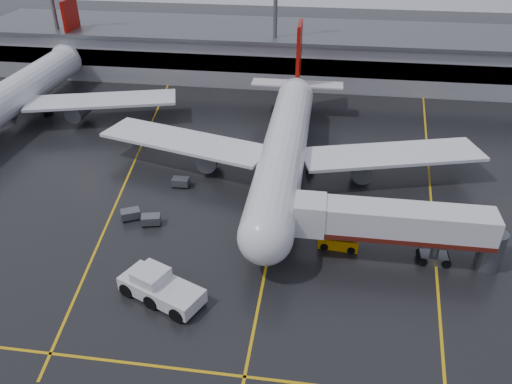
# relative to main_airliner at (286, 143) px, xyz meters

# --- Properties ---
(ground) EXTENTS (220.00, 220.00, 0.00)m
(ground) POSITION_rel_main_airliner_xyz_m (0.00, -9.70, -4.21)
(ground) COLOR black
(ground) RESTS_ON ground
(apron_line_centre) EXTENTS (0.25, 90.00, 0.02)m
(apron_line_centre) POSITION_rel_main_airliner_xyz_m (0.00, -9.70, -4.20)
(apron_line_centre) COLOR gold
(apron_line_centre) RESTS_ON ground
(apron_line_stop) EXTENTS (60.00, 0.25, 0.02)m
(apron_line_stop) POSITION_rel_main_airliner_xyz_m (0.00, -31.70, -4.20)
(apron_line_stop) COLOR gold
(apron_line_stop) RESTS_ON ground
(apron_line_left) EXTENTS (9.99, 69.35, 0.02)m
(apron_line_left) POSITION_rel_main_airliner_xyz_m (-20.00, 0.30, -4.20)
(apron_line_left) COLOR gold
(apron_line_left) RESTS_ON ground
(apron_line_right) EXTENTS (7.57, 69.64, 0.02)m
(apron_line_right) POSITION_rel_main_airliner_xyz_m (18.00, 0.30, -4.20)
(apron_line_right) COLOR gold
(apron_line_right) RESTS_ON ground
(terminal) EXTENTS (122.00, 19.00, 8.60)m
(terminal) POSITION_rel_main_airliner_xyz_m (0.00, 38.23, 0.11)
(terminal) COLOR gray
(terminal) RESTS_ON ground
(light_mast_mid) EXTENTS (3.00, 1.20, 25.45)m
(light_mast_mid) POSITION_rel_main_airliner_xyz_m (-5.00, 32.30, 10.27)
(light_mast_mid) COLOR #595B60
(light_mast_mid) RESTS_ON ground
(main_airliner) EXTENTS (48.80, 45.60, 14.10)m
(main_airliner) POSITION_rel_main_airliner_xyz_m (0.00, 0.00, 0.00)
(main_airliner) COLOR silver
(main_airliner) RESTS_ON ground
(second_airliner) EXTENTS (48.80, 45.60, 14.10)m
(second_airliner) POSITION_rel_main_airliner_xyz_m (-42.00, 12.00, 0.00)
(second_airliner) COLOR silver
(second_airliner) RESTS_ON ground
(jet_bridge) EXTENTS (19.90, 3.40, 6.05)m
(jet_bridge) POSITION_rel_main_airliner_xyz_m (11.87, -15.70, -0.28)
(jet_bridge) COLOR silver
(jet_bridge) RESTS_ON ground
(pushback_tractor) EXTENTS (8.33, 5.97, 2.76)m
(pushback_tractor) POSITION_rel_main_airliner_xyz_m (-8.81, -24.28, -3.11)
(pushback_tractor) COLOR silver
(pushback_tractor) RESTS_ON ground
(belt_loader) EXTENTS (4.14, 2.17, 2.54)m
(belt_loader) POSITION_rel_main_airliner_xyz_m (6.86, -14.55, -3.58)
(belt_loader) COLOR #C57A00
(belt_loader) RESTS_ON ground
(baggage_cart_a) EXTENTS (2.23, 1.70, 1.12)m
(baggage_cart_a) POSITION_rel_main_airliner_xyz_m (-13.19, -13.47, -3.58)
(baggage_cart_a) COLOR #595B60
(baggage_cart_a) RESTS_ON ground
(baggage_cart_b) EXTENTS (2.37, 2.07, 1.12)m
(baggage_cart_b) POSITION_rel_main_airliner_xyz_m (-15.75, -12.76, -3.58)
(baggage_cart_b) COLOR #595B60
(baggage_cart_b) RESTS_ON ground
(baggage_cart_c) EXTENTS (2.02, 1.33, 1.12)m
(baggage_cart_c) POSITION_rel_main_airliner_xyz_m (-12.16, -5.19, -3.58)
(baggage_cart_c) COLOR #595B60
(baggage_cart_c) RESTS_ON ground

